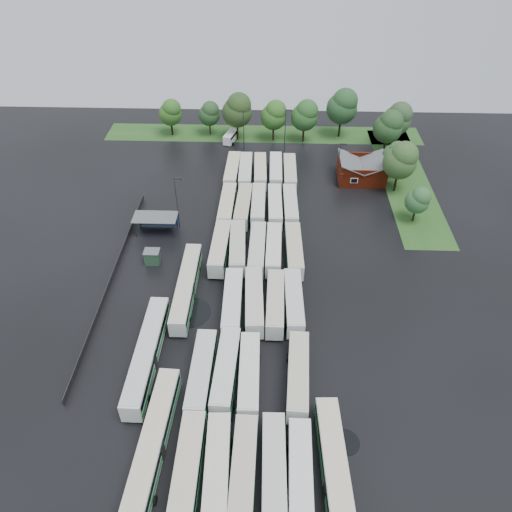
{
  "coord_description": "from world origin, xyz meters",
  "views": [
    {
      "loc": [
        4.31,
        -54.29,
        56.59
      ],
      "look_at": [
        2.0,
        12.0,
        2.5
      ],
      "focal_mm": 35.0,
      "sensor_mm": 36.0,
      "label": 1
    }
  ],
  "objects_px": {
    "artic_bus_west_a": "(153,442)",
    "minibus": "(230,137)",
    "artic_bus_east": "(336,480)",
    "brick_building": "(361,172)"
  },
  "relations": [
    {
      "from": "brick_building",
      "to": "minibus",
      "type": "xyz_separation_m",
      "value": [
        -30.06,
        17.35,
        -0.56
      ]
    },
    {
      "from": "artic_bus_east",
      "to": "artic_bus_west_a",
      "type": "bearing_deg",
      "value": 166.9
    },
    {
      "from": "artic_bus_east",
      "to": "minibus",
      "type": "relative_size",
      "value": 3.42
    },
    {
      "from": "minibus",
      "to": "brick_building",
      "type": "bearing_deg",
      "value": -14.45
    },
    {
      "from": "artic_bus_west_a",
      "to": "minibus",
      "type": "bearing_deg",
      "value": 90.65
    },
    {
      "from": "artic_bus_west_a",
      "to": "minibus",
      "type": "distance_m",
      "value": 82.94
    },
    {
      "from": "brick_building",
      "to": "artic_bus_west_a",
      "type": "relative_size",
      "value": 0.52
    },
    {
      "from": "artic_bus_west_a",
      "to": "minibus",
      "type": "xyz_separation_m",
      "value": [
        2.96,
        82.88,
        -0.67
      ]
    },
    {
      "from": "artic_bus_west_a",
      "to": "artic_bus_east",
      "type": "bearing_deg",
      "value": -7.79
    },
    {
      "from": "brick_building",
      "to": "artic_bus_east",
      "type": "bearing_deg",
      "value": -99.56
    }
  ]
}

